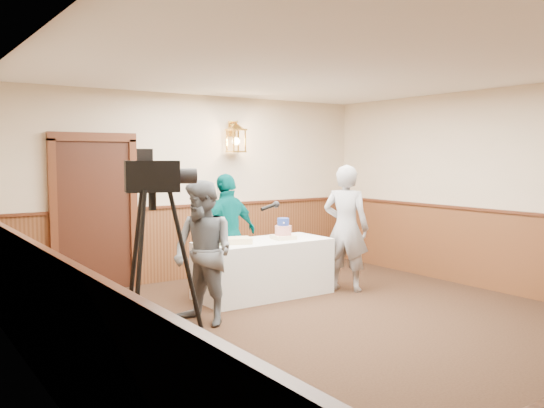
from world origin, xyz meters
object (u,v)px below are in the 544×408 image
at_px(sheet_cake_green, 221,241).
at_px(tiered_cake, 283,231).
at_px(display_table, 264,268).
at_px(assistant_p, 228,234).
at_px(tv_camera_rig, 154,278).
at_px(sheet_cake_yellow, 236,241).
at_px(interviewer, 204,253).
at_px(baker, 346,228).

bearing_deg(sheet_cake_green, tiered_cake, -6.98).
xyz_separation_m(display_table, assistant_p, (-0.32, 0.40, 0.44)).
xyz_separation_m(tiered_cake, sheet_cake_green, (-0.90, 0.11, -0.08)).
relative_size(assistant_p, tv_camera_rig, 0.89).
relative_size(sheet_cake_yellow, interviewer, 0.23).
bearing_deg(sheet_cake_green, display_table, -4.74).
bearing_deg(baker, sheet_cake_green, 43.74).
height_order(display_table, sheet_cake_green, sheet_cake_green).
relative_size(tiered_cake, interviewer, 0.19).
distance_m(sheet_cake_green, assistant_p, 0.46).
bearing_deg(assistant_p, tv_camera_rig, 36.20).
bearing_deg(interviewer, tiered_cake, 95.61).
height_order(tiered_cake, assistant_p, assistant_p).
bearing_deg(display_table, sheet_cake_green, 175.26).
relative_size(baker, assistant_p, 1.07).
xyz_separation_m(tiered_cake, interviewer, (-1.55, -0.65, -0.06)).
xyz_separation_m(tiered_cake, sheet_cake_yellow, (-0.72, 0.03, -0.07)).
distance_m(sheet_cake_yellow, tv_camera_rig, 2.49).
height_order(sheet_cake_yellow, interviewer, interviewer).
xyz_separation_m(display_table, interviewer, (-1.27, -0.71, 0.43)).
distance_m(interviewer, assistant_p, 1.46).
distance_m(interviewer, tv_camera_rig, 1.42).
distance_m(sheet_cake_green, tv_camera_rig, 2.42).
distance_m(baker, assistant_p, 1.64).
xyz_separation_m(tiered_cake, tv_camera_rig, (-2.56, -1.65, -0.04)).
height_order(assistant_p, tv_camera_rig, tv_camera_rig).
distance_m(sheet_cake_yellow, assistant_p, 0.45).
xyz_separation_m(display_table, tiered_cake, (0.28, -0.06, 0.49)).
distance_m(sheet_cake_yellow, baker, 1.60).
bearing_deg(tiered_cake, display_table, 168.16).
distance_m(tiered_cake, assistant_p, 0.75).
bearing_deg(tv_camera_rig, tiered_cake, 49.59).
bearing_deg(baker, interviewer, 65.60).
distance_m(display_table, sheet_cake_yellow, 0.60).
height_order(display_table, sheet_cake_yellow, sheet_cake_yellow).
relative_size(tiered_cake, sheet_cake_green, 1.07).
bearing_deg(interviewer, display_table, 102.04).
distance_m(display_table, assistant_p, 0.68).
height_order(tiered_cake, sheet_cake_yellow, tiered_cake).
distance_m(display_table, interviewer, 1.52).
distance_m(sheet_cake_yellow, interviewer, 1.07).
relative_size(tiered_cake, assistant_p, 0.19).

